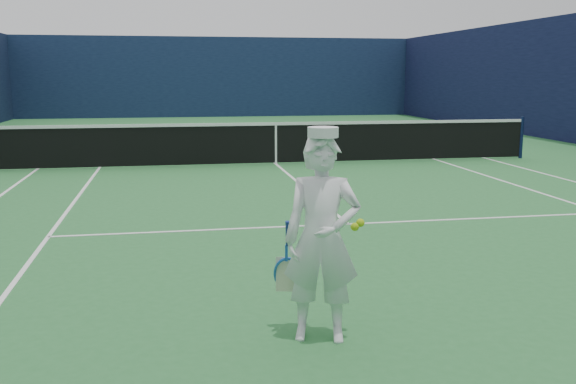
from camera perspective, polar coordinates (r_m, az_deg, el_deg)
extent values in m
plane|color=#296C33|center=(15.43, -1.08, 2.49)|extent=(80.00, 80.00, 0.00)
cube|color=white|center=(27.17, -5.17, 5.88)|extent=(11.03, 0.06, 0.01)
cube|color=white|center=(15.53, -21.49, 1.83)|extent=(0.06, 23.83, 0.01)
cube|color=white|center=(17.19, 17.30, 2.84)|extent=(0.06, 23.83, 0.01)
cube|color=white|center=(15.32, -16.46, 2.02)|extent=(0.06, 23.77, 0.01)
cube|color=white|center=(16.60, 13.10, 2.79)|extent=(0.06, 23.77, 0.01)
cube|color=white|center=(21.73, -3.82, 4.77)|extent=(8.23, 0.06, 0.01)
cube|color=white|center=(9.28, 5.35, -2.85)|extent=(8.23, 0.06, 0.01)
cube|color=white|center=(15.43, -1.08, 2.50)|extent=(0.06, 12.80, 0.01)
cube|color=white|center=(27.02, -5.14, 5.85)|extent=(0.06, 0.30, 0.01)
cube|color=#101C3C|center=(33.18, -6.22, 10.12)|extent=(20.12, 0.12, 4.00)
cylinder|color=#141E4C|center=(17.57, 20.03, 4.58)|extent=(0.09, 0.09, 1.07)
cube|color=black|center=(15.37, -1.09, 4.33)|extent=(12.79, 0.02, 0.92)
cube|color=white|center=(15.33, -1.09, 6.08)|extent=(12.79, 0.04, 0.07)
cube|color=white|center=(15.38, -1.09, 4.22)|extent=(0.05, 0.03, 0.94)
imported|color=white|center=(5.11, 3.04, -4.23)|extent=(0.69, 0.54, 1.67)
cylinder|color=white|center=(4.97, 3.13, 5.33)|extent=(0.24, 0.24, 0.08)
cube|color=white|center=(5.10, 3.17, 5.12)|extent=(0.20, 0.14, 0.02)
cylinder|color=navy|center=(5.20, -0.03, -3.70)|extent=(0.06, 0.10, 0.22)
cube|color=#2058B2|center=(5.30, -0.14, -5.44)|extent=(0.03, 0.02, 0.14)
torus|color=#2058B2|center=(5.42, 0.08, -7.34)|extent=(0.31, 0.17, 0.29)
cube|color=beige|center=(5.42, 0.08, -7.34)|extent=(0.21, 0.06, 0.30)
sphere|color=#B2D117|center=(5.19, 5.95, -3.10)|extent=(0.07, 0.07, 0.07)
sphere|color=#B2D117|center=(5.21, 6.45, -2.73)|extent=(0.07, 0.07, 0.07)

